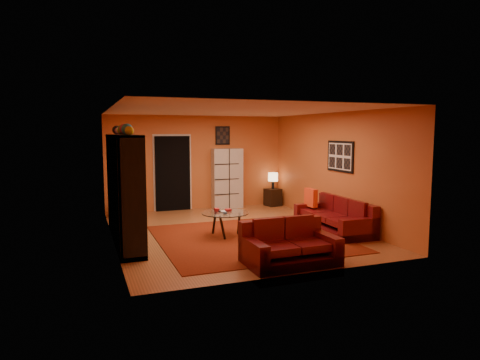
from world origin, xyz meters
name	(u,v)px	position (x,y,z in m)	size (l,w,h in m)	color
floor	(233,231)	(0.00, 0.00, 0.00)	(6.00, 6.00, 0.00)	brown
ceiling	(233,111)	(0.00, 0.00, 2.60)	(6.00, 6.00, 0.00)	white
wall_back	(197,163)	(0.00, 3.00, 1.30)	(6.00, 6.00, 0.00)	#C05D2A
wall_front	(301,190)	(0.00, -3.00, 1.30)	(6.00, 6.00, 0.00)	#C05D2A
wall_left	(111,176)	(-2.50, 0.00, 1.30)	(6.00, 6.00, 0.00)	#C05D2A
wall_right	(333,168)	(2.50, 0.00, 1.30)	(6.00, 6.00, 0.00)	#C05D2A
rug	(249,238)	(0.10, -0.70, 0.01)	(3.60, 3.60, 0.01)	#59180A
doorway	(173,173)	(-0.70, 2.96, 1.02)	(0.95, 0.10, 2.04)	black
wall_art_right	(340,156)	(2.48, -0.30, 1.60)	(0.03, 1.00, 0.70)	black
wall_art_back	(223,135)	(0.75, 2.98, 2.05)	(0.42, 0.03, 0.52)	black
entertainment_unit	(124,188)	(-2.27, 0.00, 1.05)	(0.45, 3.00, 2.10)	black
tv	(127,192)	(-2.23, -0.07, 0.98)	(0.12, 0.90, 0.52)	black
sofa	(336,218)	(2.13, -0.73, 0.29)	(0.89, 2.10, 0.85)	#4E0A0E
loveseat	(288,246)	(0.10, -2.42, 0.29)	(1.50, 0.91, 0.85)	#4E0A0E
throw_pillow	(311,198)	(1.95, 0.07, 0.63)	(0.12, 0.42, 0.42)	#F6421B
coffee_table	(225,215)	(-0.29, -0.34, 0.45)	(0.98, 0.98, 0.49)	silver
storage_cabinet	(227,178)	(0.82, 2.80, 0.84)	(0.84, 0.37, 1.69)	beige
bowl_chair	(128,206)	(-1.98, 2.39, 0.30)	(0.69, 0.69, 0.56)	black
side_table	(273,197)	(2.18, 2.66, 0.25)	(0.40, 0.40, 0.50)	black
table_lamp	(273,178)	(2.18, 2.66, 0.83)	(0.28, 0.28, 0.47)	black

